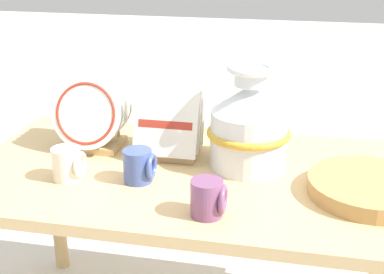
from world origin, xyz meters
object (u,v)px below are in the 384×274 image
Objects in this scene: ceramic_vase at (249,125)px; dish_rack_square_plates at (170,129)px; mug_plum_glaze at (209,198)px; wicker_charger_stack at (370,187)px; mug_cream_glaze at (68,164)px; dish_rack_round_plates at (92,116)px; mug_cobalt_glaze at (139,166)px.

ceramic_vase is 1.45× the size of dish_rack_square_plates.
ceramic_vase reaches higher than mug_plum_glaze.
wicker_charger_stack is 3.51× the size of mug_cream_glaze.
mug_plum_glaze is at bearing -38.82° from dish_rack_round_plates.
wicker_charger_stack is 0.46m from mug_plum_glaze.
dish_rack_round_plates is 0.25m from mug_cream_glaze.
ceramic_vase reaches higher than mug_cream_glaze.
wicker_charger_stack is at bearing 5.25° from mug_cream_glaze.
mug_plum_glaze is at bearing -101.14° from ceramic_vase.
mug_cobalt_glaze is (-0.23, 0.15, 0.00)m from mug_plum_glaze.
mug_plum_glaze is 0.28m from mug_cobalt_glaze.
dish_rack_round_plates reaches higher than mug_cobalt_glaze.
wicker_charger_stack is at bearing -18.93° from ceramic_vase.
mug_cream_glaze and mug_cobalt_glaze have the same top height.
ceramic_vase reaches higher than wicker_charger_stack.
dish_rack_square_plates is 0.35m from mug_cream_glaze.
ceramic_vase is 0.34m from mug_plum_glaze.
dish_rack_round_plates is 0.31m from mug_cobalt_glaze.
dish_rack_round_plates is at bearing -179.70° from dish_rack_square_plates.
mug_cream_glaze is (-0.25, -0.24, -0.04)m from dish_rack_square_plates.
ceramic_vase is 0.52m from dish_rack_round_plates.
ceramic_vase is 3.28× the size of mug_cobalt_glaze.
dish_rack_square_plates is 2.26× the size of mug_plum_glaze.
mug_cream_glaze is at bearing -174.75° from wicker_charger_stack.
mug_cream_glaze is (-0.85, -0.08, 0.03)m from wicker_charger_stack.
wicker_charger_stack is at bearing -10.60° from dish_rack_round_plates.
dish_rack_round_plates is at bearing 141.18° from mug_plum_glaze.
ceramic_vase is at bearing 21.69° from mug_cream_glaze.
dish_rack_round_plates reaches higher than dish_rack_square_plates.
wicker_charger_stack is 3.51× the size of mug_cobalt_glaze.
dish_rack_round_plates is 2.57× the size of mug_cream_glaze.
dish_rack_square_plates is (-0.26, 0.04, -0.05)m from ceramic_vase.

